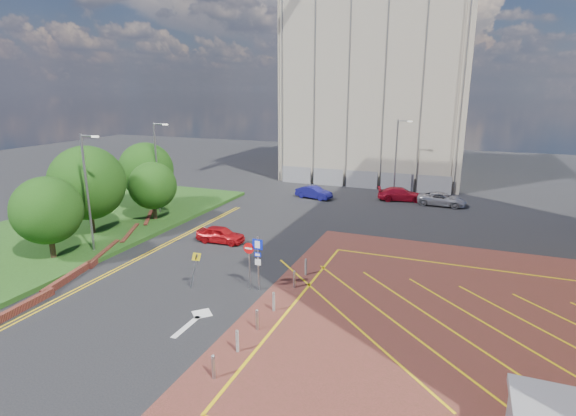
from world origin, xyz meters
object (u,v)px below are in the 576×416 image
Objects in this scene: car_red_left at (221,234)px; car_blue_back at (314,192)px; sign_cluster at (255,257)px; car_red_back at (401,194)px; lamp_left_far at (157,164)px; tree_a at (47,211)px; lamp_left_near at (88,189)px; tree_d at (146,170)px; tree_b at (87,183)px; tree_c at (153,186)px; warning_sign at (195,266)px; lamp_back at (397,155)px; car_silver_back at (442,199)px.

car_blue_back reaches higher than car_red_left.
sign_cluster is 25.04m from car_red_back.
sign_cluster is 0.88× the size of car_red_left.
tree_a is at bearing -87.99° from lamp_left_far.
lamp_left_near reaches higher than car_blue_back.
lamp_left_far is (-0.42, 12.00, 1.16)m from tree_a.
tree_d is at bearing 106.79° from car_red_back.
tree_b is 22.08m from car_blue_back.
lamp_left_near reaches higher than tree_a.
tree_c is 14.86m from warning_sign.
car_blue_back is (11.99, 18.18, -3.60)m from tree_b.
lamp_left_near is (3.08, -3.00, 0.42)m from tree_b.
tree_b is 1.73× the size of car_blue_back.
lamp_back is 1.74× the size of car_silver_back.
lamp_left_near is at bearing 140.27° from car_silver_back.
tree_d is at bearing 110.35° from lamp_left_near.
warning_sign is (11.56, -12.22, -3.23)m from lamp_left_far.
lamp_back reaches higher than car_red_left.
lamp_left_near reaches higher than tree_b.
lamp_left_far is at bearing -25.68° from tree_d.
tree_a is 10.02m from tree_c.
tree_a is at bearing 129.88° from car_red_back.
warning_sign is (11.14, -0.22, -2.07)m from tree_a.
car_red_left is at bearing 136.18° from car_red_back.
tree_c is 1.53× the size of sign_cluster.
warning_sign is 0.58× the size of car_blue_back.
tree_b is at bearing -130.41° from lamp_back.
car_silver_back is (8.79, 23.97, -1.32)m from sign_cluster.
tree_a is at bearing 178.88° from warning_sign.
lamp_left_far reaches higher than tree_c.
lamp_left_near is 2.06× the size of car_blue_back.
car_silver_back is (14.68, 17.55, 0.02)m from car_red_left.
car_blue_back is (12.99, 10.18, -3.23)m from tree_d.
tree_a is at bearing -122.85° from lamp_back.
car_silver_back is at bearing 25.04° from tree_d.
tree_a is 1.10× the size of tree_c.
lamp_left_near reaches higher than tree_d.
lamp_left_near is 23.33m from car_blue_back.
tree_a is 1.39× the size of car_blue_back.
car_silver_back is (23.09, 24.95, -2.87)m from tree_a.
tree_b reaches higher than tree_d.
lamp_back is (17.58, 18.00, 1.17)m from tree_c.
car_red_back is at bearing -62.23° from car_blue_back.
tree_d is 2.70× the size of warning_sign.
lamp_back is at bearing 57.60° from lamp_left_near.
tree_b is 1.47× the size of car_silver_back.
tree_b is 3.00× the size of warning_sign.
car_red_back is (21.55, 12.54, -3.20)m from tree_d.
car_blue_back is (2.09, 15.78, 0.02)m from car_red_left.
tree_d is at bearing 118.45° from car_silver_back.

